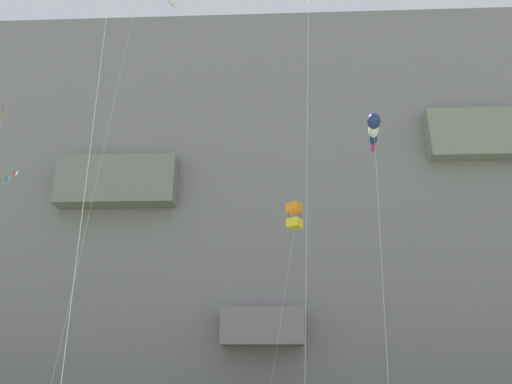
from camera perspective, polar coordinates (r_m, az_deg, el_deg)
The scene contains 3 objects.
cliff_face at distance 77.75m, azimuth 1.02°, elevation -3.37°, with size 180.00×34.80×55.43m.
kite_windsock_low_right at distance 34.59m, azimuth 13.67°, elevation 7.13°, with size 2.95×9.90×20.48m.
kite_box_high_center at distance 39.05m, azimuth 4.54°, elevation -2.82°, with size 3.31×3.69×17.08m.
Camera 1 is at (1.47, -2.90, 3.63)m, focal length 33.97 mm.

